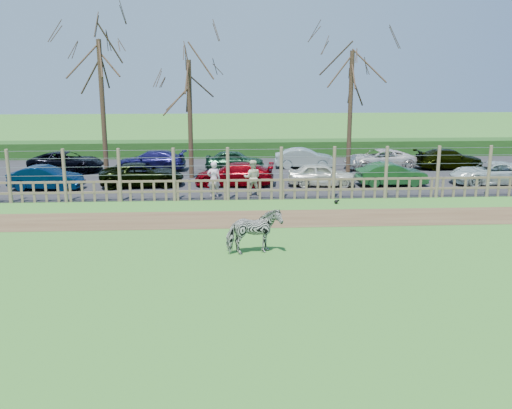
{
  "coord_description": "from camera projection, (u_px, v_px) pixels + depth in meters",
  "views": [
    {
      "loc": [
        -0.19,
        -18.19,
        6.1
      ],
      "look_at": [
        1.0,
        2.5,
        1.1
      ],
      "focal_mm": 40.0,
      "sensor_mm": 36.0,
      "label": 1
    }
  ],
  "objects": [
    {
      "name": "visitor_b",
      "position": [
        252.0,
        178.0,
        27.55
      ],
      "size": [
        0.9,
        0.73,
        1.72
      ],
      "primitive_type": "imported",
      "rotation": [
        0.0,
        0.0,
        3.04
      ],
      "color": "beige",
      "rests_on": "asphalt"
    },
    {
      "name": "car_13",
      "position": [
        449.0,
        159.0,
        34.86
      ],
      "size": [
        4.23,
        1.94,
        1.2
      ],
      "primitive_type": "imported",
      "rotation": [
        0.0,
        0.0,
        1.63
      ],
      "color": "black",
      "rests_on": "asphalt"
    },
    {
      "name": "ground",
      "position": [
        231.0,
        254.0,
        19.1
      ],
      "size": [
        120.0,
        120.0,
        0.0
      ],
      "primitive_type": "plane",
      "color": "#58A943",
      "rests_on": "ground"
    },
    {
      "name": "car_10",
      "position": [
        235.0,
        160.0,
        34.36
      ],
      "size": [
        3.61,
        1.66,
        1.2
      ],
      "primitive_type": "imported",
      "rotation": [
        0.0,
        0.0,
        1.5
      ],
      "color": "#194127",
      "rests_on": "asphalt"
    },
    {
      "name": "car_11",
      "position": [
        305.0,
        158.0,
        35.12
      ],
      "size": [
        3.72,
        1.51,
        1.2
      ],
      "primitive_type": "imported",
      "rotation": [
        0.0,
        0.0,
        1.5
      ],
      "color": "#B1C3BB",
      "rests_on": "asphalt"
    },
    {
      "name": "car_1",
      "position": [
        46.0,
        178.0,
        28.85
      ],
      "size": [
        3.77,
        1.7,
        1.2
      ],
      "primitive_type": "imported",
      "rotation": [
        0.0,
        0.0,
        1.45
      ],
      "color": "#031B3B",
      "rests_on": "asphalt"
    },
    {
      "name": "car_3",
      "position": [
        234.0,
        174.0,
        29.88
      ],
      "size": [
        4.3,
        2.16,
        1.2
      ],
      "primitive_type": "imported",
      "rotation": [
        0.0,
        0.0,
        4.59
      ],
      "color": "maroon",
      "rests_on": "asphalt"
    },
    {
      "name": "car_9",
      "position": [
        151.0,
        161.0,
        34.23
      ],
      "size": [
        4.25,
        2.0,
        1.2
      ],
      "primitive_type": "imported",
      "rotation": [
        0.0,
        0.0,
        4.63
      ],
      "color": "#14124A",
      "rests_on": "asphalt"
    },
    {
      "name": "car_5",
      "position": [
        392.0,
        174.0,
        29.85
      ],
      "size": [
        3.7,
        1.45,
        1.2
      ],
      "primitive_type": "imported",
      "rotation": [
        0.0,
        0.0,
        1.62
      ],
      "color": "#1F5626",
      "rests_on": "asphalt"
    },
    {
      "name": "tree_right",
      "position": [
        351.0,
        83.0,
        31.85
      ],
      "size": [
        4.8,
        4.8,
        7.35
      ],
      "color": "#3D2B1E",
      "rests_on": "ground"
    },
    {
      "name": "car_2",
      "position": [
        142.0,
        175.0,
        29.74
      ],
      "size": [
        4.46,
        2.32,
        1.2
      ],
      "primitive_type": "imported",
      "rotation": [
        0.0,
        0.0,
        1.65
      ],
      "color": "black",
      "rests_on": "asphalt"
    },
    {
      "name": "tree_mid",
      "position": [
        189.0,
        91.0,
        30.95
      ],
      "size": [
        4.8,
        4.8,
        6.83
      ],
      "color": "#3D2B1E",
      "rests_on": "ground"
    },
    {
      "name": "crow",
      "position": [
        336.0,
        202.0,
        26.15
      ],
      "size": [
        0.24,
        0.18,
        0.19
      ],
      "color": "black",
      "rests_on": "ground"
    },
    {
      "name": "car_8",
      "position": [
        67.0,
        162.0,
        33.77
      ],
      "size": [
        4.44,
        2.28,
        1.2
      ],
      "primitive_type": "imported",
      "rotation": [
        0.0,
        0.0,
        1.5
      ],
      "color": "black",
      "rests_on": "asphalt"
    },
    {
      "name": "asphalt",
      "position": [
        227.0,
        175.0,
        33.17
      ],
      "size": [
        44.0,
        13.0,
        0.04
      ],
      "primitive_type": "cube",
      "color": "#232326",
      "rests_on": "ground"
    },
    {
      "name": "hedge",
      "position": [
        226.0,
        149.0,
        39.84
      ],
      "size": [
        46.0,
        2.0,
        1.1
      ],
      "primitive_type": "cube",
      "color": "#1E4716",
      "rests_on": "ground"
    },
    {
      "name": "zebra",
      "position": [
        254.0,
        232.0,
        18.98
      ],
      "size": [
        1.97,
        1.25,
        1.54
      ],
      "primitive_type": "imported",
      "rotation": [
        0.0,
        0.0,
        1.82
      ],
      "color": "gray",
      "rests_on": "ground"
    },
    {
      "name": "car_6",
      "position": [
        492.0,
        173.0,
        30.16
      ],
      "size": [
        4.36,
        2.08,
        1.2
      ],
      "primitive_type": "imported",
      "rotation": [
        0.0,
        0.0,
        4.69
      ],
      "color": "silver",
      "rests_on": "asphalt"
    },
    {
      "name": "tree_left",
      "position": [
        101.0,
        77.0,
        29.55
      ],
      "size": [
        4.8,
        4.8,
        7.88
      ],
      "color": "#3D2B1E",
      "rests_on": "ground"
    },
    {
      "name": "dirt_strip",
      "position": [
        229.0,
        219.0,
        23.47
      ],
      "size": [
        34.0,
        2.8,
        0.01
      ],
      "primitive_type": "cube",
      "color": "brown",
      "rests_on": "ground"
    },
    {
      "name": "visitor_a",
      "position": [
        214.0,
        179.0,
        27.13
      ],
      "size": [
        0.64,
        0.44,
        1.72
      ],
      "primitive_type": "imported",
      "rotation": [
        0.0,
        0.0,
        3.18
      ],
      "color": "silver",
      "rests_on": "asphalt"
    },
    {
      "name": "car_12",
      "position": [
        379.0,
        159.0,
        34.75
      ],
      "size": [
        4.47,
        2.36,
        1.2
      ],
      "primitive_type": "imported",
      "rotation": [
        0.0,
        0.0,
        4.8
      ],
      "color": "silver",
      "rests_on": "asphalt"
    },
    {
      "name": "car_4",
      "position": [
        322.0,
        174.0,
        29.79
      ],
      "size": [
        3.65,
        1.76,
        1.2
      ],
      "primitive_type": "imported",
      "rotation": [
        0.0,
        0.0,
        1.47
      ],
      "color": "silver",
      "rests_on": "asphalt"
    },
    {
      "name": "fence",
      "position": [
        228.0,
        183.0,
        26.67
      ],
      "size": [
        30.16,
        0.16,
        2.5
      ],
      "color": "brown",
      "rests_on": "ground"
    }
  ]
}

